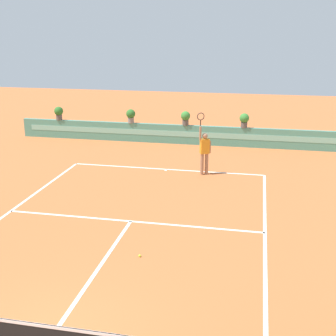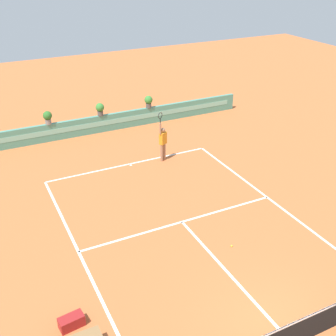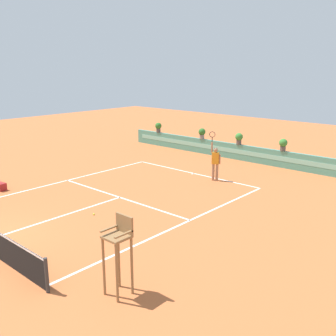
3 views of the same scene
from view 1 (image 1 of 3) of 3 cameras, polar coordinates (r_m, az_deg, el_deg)
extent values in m
plane|color=#BC6033|center=(13.69, -5.27, -7.50)|extent=(60.00, 60.00, 0.00)
cube|color=white|center=(19.02, -0.20, -0.16)|extent=(8.22, 0.10, 0.01)
cube|color=white|center=(14.04, -4.80, -6.81)|extent=(8.22, 0.10, 0.01)
cube|color=white|center=(11.35, -9.41, -13.27)|extent=(0.10, 6.40, 0.01)
cube|color=white|center=(15.28, -20.34, -5.83)|extent=(0.10, 11.89, 0.01)
cube|color=white|center=(13.14, 12.32, -8.96)|extent=(0.10, 11.89, 0.01)
cube|color=white|center=(18.93, -0.26, -0.25)|extent=(0.10, 0.20, 0.01)
cube|color=white|center=(8.45, -17.78, -18.43)|extent=(8.82, 0.03, 0.06)
cube|color=#4C8E7A|center=(23.16, 2.07, 4.31)|extent=(18.00, 0.20, 1.00)
cube|color=#7ABCA8|center=(23.05, 2.03, 4.37)|extent=(17.10, 0.01, 0.28)
cylinder|color=#9E7051|center=(18.34, 4.97, 0.56)|extent=(0.14, 0.14, 0.90)
cylinder|color=#9E7051|center=(18.28, 4.37, 0.51)|extent=(0.14, 0.14, 0.90)
cube|color=orange|center=(18.11, 4.73, 2.81)|extent=(0.42, 0.36, 0.60)
sphere|color=#9E7051|center=(18.00, 4.76, 4.13)|extent=(0.22, 0.22, 0.22)
cylinder|color=#9E7051|center=(17.91, 4.17, 4.47)|extent=(0.09, 0.09, 0.55)
cylinder|color=black|center=(17.82, 4.20, 5.79)|extent=(0.04, 0.04, 0.24)
torus|color=#262626|center=(17.77, 4.21, 6.61)|extent=(0.29, 0.16, 0.31)
cylinder|color=#9E7051|center=(18.19, 5.38, 2.70)|extent=(0.09, 0.09, 0.50)
sphere|color=#CCE033|center=(11.97, -3.64, -11.16)|extent=(0.07, 0.07, 0.07)
cylinder|color=#514C47|center=(22.73, 9.72, 5.47)|extent=(0.32, 0.32, 0.28)
sphere|color=#387F33|center=(22.67, 9.76, 6.32)|extent=(0.48, 0.48, 0.48)
cylinder|color=gray|center=(23.65, -4.78, 6.12)|extent=(0.32, 0.32, 0.28)
sphere|color=#2D6B28|center=(23.58, -4.80, 6.94)|extent=(0.48, 0.48, 0.48)
cylinder|color=#514C47|center=(25.08, -13.79, 6.33)|extent=(0.32, 0.32, 0.28)
sphere|color=#2D6B28|center=(25.02, -13.84, 7.11)|extent=(0.48, 0.48, 0.48)
cylinder|color=#514C47|center=(23.01, 2.25, 5.85)|extent=(0.32, 0.32, 0.28)
sphere|color=#387F33|center=(22.95, 2.26, 6.70)|extent=(0.48, 0.48, 0.48)
camera|label=2|loc=(10.87, -83.48, 23.26)|focal=45.28mm
camera|label=3|loc=(9.24, 94.24, -1.04)|focal=41.64mm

